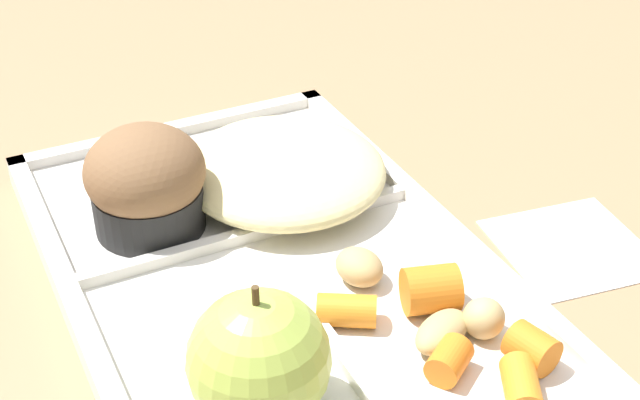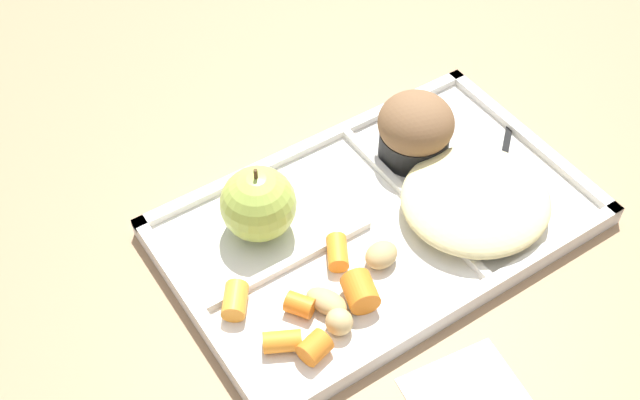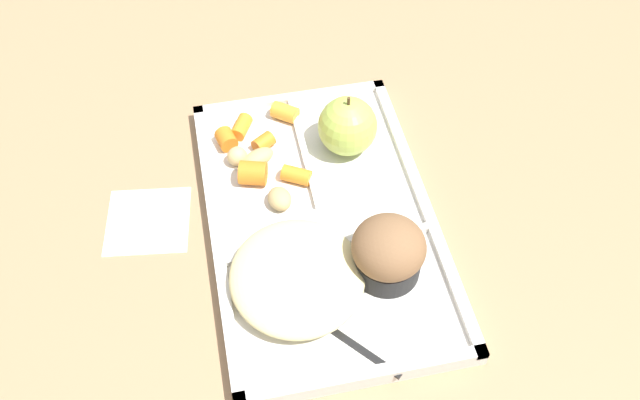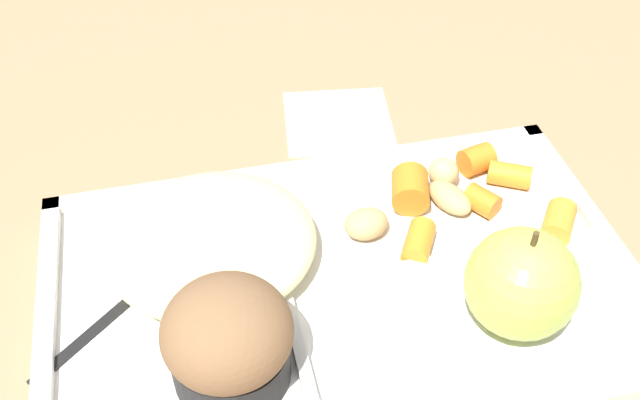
{
  "view_description": "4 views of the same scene",
  "coord_description": "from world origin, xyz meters",
  "views": [
    {
      "loc": [
        -0.4,
        0.17,
        0.35
      ],
      "look_at": [
        -0.02,
        -0.02,
        0.07
      ],
      "focal_mm": 50.41,
      "sensor_mm": 36.0,
      "label": 1
    },
    {
      "loc": [
        -0.32,
        -0.38,
        0.6
      ],
      "look_at": [
        -0.05,
        0.03,
        0.04
      ],
      "focal_mm": 45.19,
      "sensor_mm": 36.0,
      "label": 2
    },
    {
      "loc": [
        0.46,
        -0.1,
        0.63
      ],
      "look_at": [
        0.02,
        -0.0,
        0.07
      ],
      "focal_mm": 39.19,
      "sensor_mm": 36.0,
      "label": 3
    },
    {
      "loc": [
        0.09,
        0.3,
        0.39
      ],
      "look_at": [
        0.01,
        -0.02,
        0.08
      ],
      "focal_mm": 40.51,
      "sensor_mm": 36.0,
      "label": 4
    }
  ],
  "objects": [
    {
      "name": "carrot_slice_small",
      "position": [
        -0.15,
        -0.07,
        0.02
      ],
      "size": [
        0.04,
        0.03,
        0.02
      ],
      "primitive_type": "cylinder",
      "rotation": [
        0.0,
        1.57,
        5.79
      ],
      "color": "orange",
      "rests_on": "lunch_tray"
    },
    {
      "name": "carrot_slice_diagonal",
      "position": [
        -0.12,
        -0.05,
        0.02
      ],
      "size": [
        0.03,
        0.03,
        0.02
      ],
      "primitive_type": "cylinder",
      "rotation": [
        0.0,
        1.57,
        2.16
      ],
      "color": "orange",
      "rests_on": "lunch_tray"
    },
    {
      "name": "lunch_tray",
      "position": [
        -0.0,
        -0.0,
        0.01
      ],
      "size": [
        0.4,
        0.25,
        0.02
      ],
      "color": "silver",
      "rests_on": "ground"
    },
    {
      "name": "plastic_fork",
      "position": [
        0.13,
        -0.03,
        0.01
      ],
      "size": [
        0.13,
        0.12,
        0.0
      ],
      "color": "black",
      "rests_on": "lunch_tray"
    },
    {
      "name": "meatball_center",
      "position": [
        0.12,
        -0.04,
        0.03
      ],
      "size": [
        0.03,
        0.03,
        0.03
      ],
      "primitive_type": "sphere",
      "color": "brown",
      "rests_on": "lunch_tray"
    },
    {
      "name": "potato_chunk_corner",
      "position": [
        -0.1,
        -0.08,
        0.03
      ],
      "size": [
        0.03,
        0.03,
        0.02
      ],
      "primitive_type": "ellipsoid",
      "rotation": [
        0.0,
        0.0,
        1.89
      ],
      "color": "tan",
      "rests_on": "lunch_tray"
    },
    {
      "name": "egg_noodle_pile",
      "position": [
        0.08,
        -0.04,
        0.03
      ],
      "size": [
        0.14,
        0.14,
        0.04
      ],
      "primitive_type": "ellipsoid",
      "color": "beige",
      "rests_on": "lunch_tray"
    },
    {
      "name": "potato_chunk_browned",
      "position": [
        -0.03,
        -0.04,
        0.02
      ],
      "size": [
        0.04,
        0.03,
        0.02
      ],
      "primitive_type": "ellipsoid",
      "rotation": [
        0.0,
        0.0,
        4.88
      ],
      "color": "tan",
      "rests_on": "lunch_tray"
    },
    {
      "name": "potato_chunk_small",
      "position": [
        -0.1,
        -0.06,
        0.02
      ],
      "size": [
        0.04,
        0.05,
        0.02
      ],
      "primitive_type": "ellipsoid",
      "rotation": [
        0.0,
        0.0,
        1.99
      ],
      "color": "tan",
      "rests_on": "lunch_tray"
    },
    {
      "name": "carrot_slice_tilted",
      "position": [
        -0.06,
        -0.02,
        0.02
      ],
      "size": [
        0.03,
        0.04,
        0.02
      ],
      "primitive_type": "cylinder",
      "rotation": [
        0.0,
        1.57,
        1.04
      ],
      "color": "orange",
      "rests_on": "lunch_tray"
    },
    {
      "name": "meatball_back",
      "position": [
        0.09,
        -0.02,
        0.03
      ],
      "size": [
        0.03,
        0.03,
        0.03
      ],
      "primitive_type": "sphere",
      "color": "#755B4C",
      "rests_on": "lunch_tray"
    },
    {
      "name": "carrot_slice_back",
      "position": [
        -0.13,
        -0.09,
        0.02
      ],
      "size": [
        0.03,
        0.03,
        0.02
      ],
      "primitive_type": "cylinder",
      "rotation": [
        0.0,
        1.57,
        3.39
      ],
      "color": "orange",
      "rests_on": "lunch_tray"
    },
    {
      "name": "bran_muffin",
      "position": [
        0.08,
        0.05,
        0.05
      ],
      "size": [
        0.08,
        0.08,
        0.07
      ],
      "color": "black",
      "rests_on": "lunch_tray"
    },
    {
      "name": "ground",
      "position": [
        0.0,
        0.0,
        0.0
      ],
      "size": [
        6.0,
        6.0,
        0.0
      ],
      "primitive_type": "plane",
      "color": "#997551"
    },
    {
      "name": "paper_napkin",
      "position": [
        -0.05,
        -0.19,
        0.0
      ],
      "size": [
        0.1,
        0.1,
        0.0
      ],
      "primitive_type": "cube",
      "rotation": [
        0.0,
        0.0,
        -0.14
      ],
      "color": "white",
      "rests_on": "ground"
    },
    {
      "name": "green_apple",
      "position": [
        -0.1,
        0.05,
        0.05
      ],
      "size": [
        0.07,
        0.07,
        0.08
      ],
      "color": "#A8C14C",
      "rests_on": "lunch_tray"
    },
    {
      "name": "carrot_slice_near_corner",
      "position": [
        -0.07,
        -0.07,
        0.03
      ],
      "size": [
        0.04,
        0.04,
        0.03
      ],
      "primitive_type": "cylinder",
      "rotation": [
        0.0,
        1.57,
        1.28
      ],
      "color": "orange",
      "rests_on": "lunch_tray"
    },
    {
      "name": "carrot_slice_edge",
      "position": [
        -0.16,
        -0.01,
        0.02
      ],
      "size": [
        0.04,
        0.04,
        0.02
      ],
      "primitive_type": "cylinder",
      "rotation": [
        0.0,
        1.57,
        4.07
      ],
      "color": "orange",
      "rests_on": "lunch_tray"
    }
  ]
}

